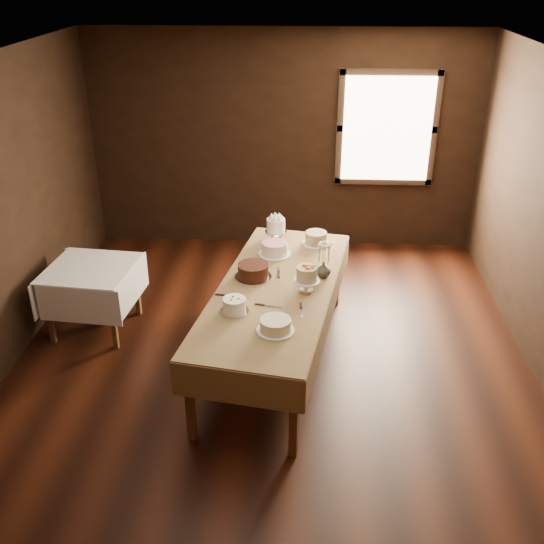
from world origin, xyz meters
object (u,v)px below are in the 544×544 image
Objects in this scene: cake_flowers at (307,280)px; cake_server_a at (273,307)px; cake_chocolate at (253,271)px; cake_server_d at (308,277)px; cake_speckled at (316,239)px; cake_server_c at (279,270)px; cake_cream at (275,326)px; cake_lattice at (275,249)px; flower_vase at (323,270)px; side_table at (91,275)px; cake_swirl at (234,306)px; display_table at (276,293)px; cake_server_b at (301,313)px; cake_server_e at (233,296)px; cake_meringue at (276,230)px.

cake_flowers is 0.43m from cake_server_a.
cake_server_d is at bearing 3.82° from cake_chocolate.
cake_speckled is at bearing 84.71° from cake_flowers.
cake_speckled reaches higher than cake_server_c.
cake_speckled is 1.76m from cake_cream.
flower_vase is (0.49, -0.46, 0.01)m from cake_lattice.
cake_lattice is (1.87, 0.19, 0.24)m from side_table.
cake_lattice is 1.48× the size of cake_server_c.
cake_flowers is 1.04× the size of cake_swirl.
cake_speckled is at bearing -33.66° from cake_server_c.
cake_cream is at bearing -71.75° from cake_server_a.
display_table reaches higher than side_table.
cake_server_d is at bearing 35.23° from display_table.
cake_server_b is at bearing -54.05° from cake_chocolate.
cake_server_e is at bearing 126.39° from cake_cream.
cake_swirl reaches higher than cake_server_c.
cake_server_b is at bearing 0.54° from cake_swirl.
side_table is at bearing -174.16° from cake_lattice.
cake_speckled is at bearing 11.57° from side_table.
cake_swirl is at bearing -116.17° from cake_speckled.
cake_server_d is at bearing -67.61° from cake_meringue.
cake_chocolate is at bearing 124.19° from cake_server_a.
cake_server_d is at bearing -54.38° from cake_lattice.
cake_server_a is (0.33, 0.10, -0.06)m from cake_swirl.
cake_server_a is at bearing -90.82° from display_table.
side_table is 3.55× the size of cake_flowers.
cake_swirl is 1.05× the size of cake_server_d.
display_table is at bearing -14.71° from side_table.
cake_swirl reaches higher than cake_server_e.
cake_swirl is at bearing -74.26° from cake_server_e.
display_table is 0.52m from flower_vase.
cake_meringue reaches higher than cake_server_d.
cake_meringue is at bearing 168.06° from cake_speckled.
cake_server_c is at bearing 101.17° from cake_server_a.
side_table is 2.91× the size of cake_speckled.
cake_meringue is 1.15× the size of cake_server_d.
side_table is 6.34× the size of flower_vase.
cake_server_e is (-0.67, -0.41, 0.00)m from cake_server_d.
cake_server_a is (0.22, -0.54, -0.06)m from cake_chocolate.
side_table is 3.70× the size of cake_swirl.
cake_server_e is at bearing 99.05° from cake_swirl.
cake_flowers is 0.42m from cake_server_b.
cake_meringue is 1.15× the size of cake_server_a.
cake_speckled is 1.40m from cake_server_e.
cake_server_c is (0.06, -0.72, -0.11)m from cake_meringue.
side_table is 3.89× the size of cake_server_e.
cake_flowers is 0.75× the size of cake_cream.
cake_server_b is at bearing -79.15° from cake_meringue.
cake_cream is 2.37× the size of flower_vase.
side_table is at bearing 118.26° from cake_server_d.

